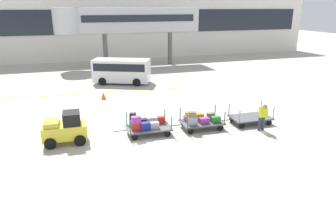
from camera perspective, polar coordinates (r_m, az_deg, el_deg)
ground_plane at (r=16.58m, az=-6.23°, el=-4.63°), size 120.00×120.00×0.00m
apron_lead_line at (r=25.14m, az=-14.28°, el=2.98°), size 16.45×1.29×0.01m
terminal_building at (r=41.13m, az=-13.99°, el=14.81°), size 60.18×2.51×8.42m
jet_bridge at (r=35.51m, az=-8.23°, el=15.83°), size 15.54×3.00×6.30m
baggage_tug at (r=16.21m, az=-18.11°, el=-3.16°), size 2.13×1.29×1.58m
baggage_cart_lead at (r=16.56m, az=-3.97°, el=-2.58°), size 3.02×1.47×1.16m
baggage_cart_middle at (r=17.36m, az=5.91°, el=-1.74°), size 3.02×1.47×1.15m
baggage_cart_tail at (r=18.73m, az=14.69°, el=-1.25°), size 3.02×1.47×1.10m
baggage_handler at (r=17.59m, az=16.80°, el=-0.94°), size 0.44×0.46×1.56m
shuttle_van at (r=27.75m, az=-8.42°, el=7.40°), size 5.16×3.67×2.10m
safety_cone_near at (r=23.29m, az=-11.62°, el=2.65°), size 0.36×0.36×0.55m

